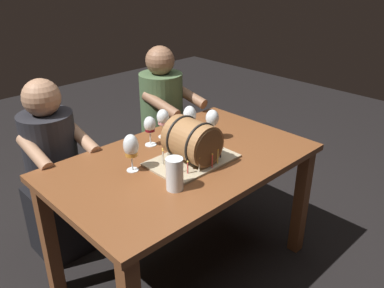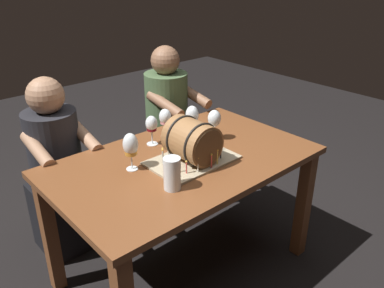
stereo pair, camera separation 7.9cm
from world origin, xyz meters
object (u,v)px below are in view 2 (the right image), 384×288
(barrel_cake, at_px, (192,143))
(wine_glass_amber, at_px, (131,146))
(wine_glass_white, at_px, (192,117))
(beer_pint, at_px, (172,175))
(wine_glass_red, at_px, (152,125))
(person_seated_left, at_px, (59,177))
(wine_glass_empty, at_px, (214,119))
(dining_table, at_px, (184,177))
(person_seated_right, at_px, (168,136))
(wine_glass_rose, at_px, (165,118))

(barrel_cake, xyz_separation_m, wine_glass_amber, (-0.28, 0.14, 0.02))
(wine_glass_white, xyz_separation_m, beer_pint, (-0.47, -0.39, -0.05))
(wine_glass_red, height_order, person_seated_left, person_seated_left)
(wine_glass_empty, xyz_separation_m, wine_glass_amber, (-0.57, 0.01, 0.00))
(dining_table, bearing_deg, barrel_cake, -74.62)
(wine_glass_amber, xyz_separation_m, person_seated_right, (0.69, 0.59, -0.35))
(wine_glass_empty, xyz_separation_m, person_seated_right, (0.13, 0.61, -0.35))
(wine_glass_red, height_order, wine_glass_rose, same)
(wine_glass_red, relative_size, person_seated_left, 0.15)
(wine_glass_red, bearing_deg, person_seated_left, 133.89)
(beer_pint, height_order, person_seated_left, person_seated_left)
(wine_glass_empty, relative_size, wine_glass_amber, 0.92)
(barrel_cake, relative_size, wine_glass_rose, 2.59)
(wine_glass_amber, height_order, wine_glass_rose, wine_glass_amber)
(dining_table, relative_size, person_seated_right, 1.18)
(dining_table, height_order, wine_glass_amber, wine_glass_amber)
(barrel_cake, bearing_deg, wine_glass_white, 48.24)
(wine_glass_red, height_order, person_seated_right, person_seated_right)
(wine_glass_red, distance_m, wine_glass_rose, 0.13)
(barrel_cake, xyz_separation_m, wine_glass_white, (0.23, 0.25, 0.01))
(wine_glass_red, xyz_separation_m, beer_pint, (-0.22, -0.45, -0.05))
(dining_table, relative_size, barrel_cake, 3.10)
(dining_table, bearing_deg, wine_glass_white, 39.81)
(beer_pint, bearing_deg, person_seated_left, 102.36)
(dining_table, relative_size, wine_glass_rose, 8.04)
(wine_glass_rose, bearing_deg, barrel_cake, -105.20)
(wine_glass_red, xyz_separation_m, person_seated_left, (-0.41, 0.42, -0.36))
(wine_glass_rose, relative_size, person_seated_left, 0.15)
(person_seated_left, bearing_deg, wine_glass_amber, -75.39)
(dining_table, xyz_separation_m, wine_glass_white, (0.24, 0.20, 0.23))
(barrel_cake, height_order, person_seated_left, person_seated_left)
(wine_glass_rose, height_order, person_seated_right, person_seated_right)
(barrel_cake, height_order, beer_pint, barrel_cake)
(wine_glass_white, xyz_separation_m, person_seated_right, (0.18, 0.48, -0.34))
(wine_glass_empty, distance_m, wine_glass_white, 0.14)
(barrel_cake, height_order, wine_glass_rose, barrel_cake)
(dining_table, distance_m, wine_glass_rose, 0.38)
(wine_glass_amber, xyz_separation_m, person_seated_left, (-0.15, 0.59, -0.37))
(wine_glass_empty, relative_size, wine_glass_white, 0.98)
(wine_glass_rose, bearing_deg, person_seated_left, 143.72)
(wine_glass_white, height_order, beer_pint, wine_glass_white)
(beer_pint, distance_m, person_seated_left, 0.95)
(wine_glass_white, height_order, wine_glass_amber, wine_glass_amber)
(barrel_cake, height_order, wine_glass_empty, barrel_cake)
(wine_glass_red, relative_size, beer_pint, 1.10)
(dining_table, height_order, person_seated_right, person_seated_right)
(wine_glass_white, bearing_deg, wine_glass_rose, 146.34)
(wine_glass_amber, bearing_deg, dining_table, -17.35)
(person_seated_left, bearing_deg, wine_glass_empty, -40.16)
(person_seated_right, bearing_deg, beer_pint, -127.02)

